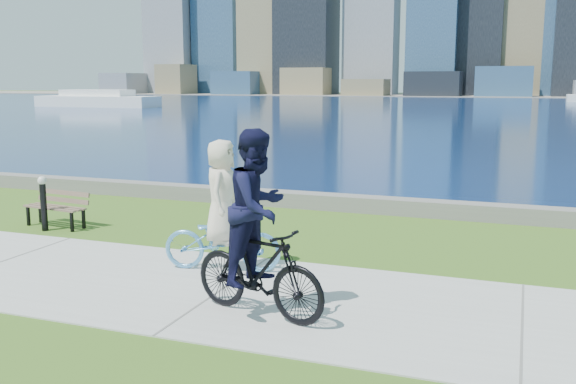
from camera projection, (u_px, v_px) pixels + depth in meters
name	position (u px, v px, depth m)	size (l,w,h in m)	color
ground	(221.00, 292.00, 9.03)	(320.00, 320.00, 0.00)	#355917
concrete_path	(221.00, 291.00, 9.03)	(80.00, 3.50, 0.02)	#A9AAA4
seawall	(340.00, 202.00, 14.73)	(90.00, 0.50, 0.35)	#65625E
bay_water	(492.00, 106.00, 75.56)	(320.00, 131.00, 0.01)	#0C224C
far_shore	(507.00, 96.00, 129.14)	(320.00, 30.00, 0.12)	slate
ferry_near	(97.00, 100.00, 73.83)	(14.53, 4.15, 1.97)	white
park_bench	(58.00, 205.00, 13.02)	(1.44, 0.65, 0.72)	black
bollard_lamp	(43.00, 200.00, 12.61)	(0.18, 0.18, 1.09)	black
cyclist_woman	(222.00, 222.00, 9.88)	(1.00, 1.93, 2.04)	#5AA3DC
cyclist_man	(258.00, 239.00, 7.89)	(1.03, 2.02, 2.35)	black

